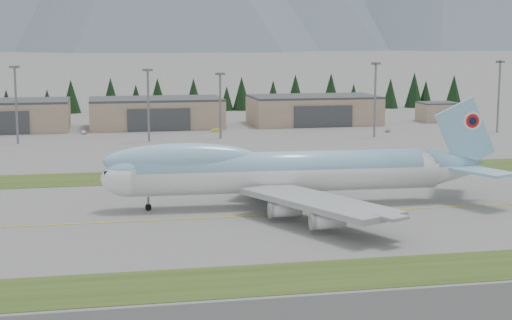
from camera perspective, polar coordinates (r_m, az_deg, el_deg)
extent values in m
plane|color=slate|center=(146.73, 3.04, -3.94)|extent=(7000.00, 7000.00, 0.00)
cube|color=#324819|center=(111.58, 7.97, -8.15)|extent=(400.00, 14.00, 0.08)
cube|color=#324819|center=(189.79, -0.36, -0.99)|extent=(400.00, 18.00, 0.08)
cube|color=yellow|center=(146.73, 3.04, -3.94)|extent=(400.00, 0.40, 0.02)
cylinder|color=white|center=(152.77, 2.23, -1.04)|extent=(60.33, 9.56, 6.97)
cylinder|color=#8FC5EB|center=(152.35, 1.84, -0.58)|extent=(56.02, 8.84, 6.44)
ellipsoid|color=white|center=(149.92, -9.11, -1.34)|extent=(11.45, 7.45, 6.97)
ellipsoid|color=#8FC5EB|center=(149.70, -9.12, -0.85)|extent=(9.58, 6.31, 5.91)
ellipsoid|color=#8FC5EB|center=(149.64, -5.44, 0.01)|extent=(29.84, 7.19, 6.44)
cube|color=#0C1433|center=(149.75, -10.56, -0.85)|extent=(2.42, 2.89, 1.39)
cone|color=white|center=(163.32, 14.51, -0.67)|extent=(13.16, 7.38, 6.83)
cone|color=#8FC5EB|center=(163.12, 14.53, -0.23)|extent=(12.06, 6.73, 6.22)
cube|color=#8FC5EB|center=(162.74, 14.96, 1.87)|extent=(13.01, 1.20, 14.81)
cylinder|color=white|center=(163.37, 15.34, 2.79)|extent=(3.87, 0.38, 3.86)
cylinder|color=red|center=(163.47, 15.33, 2.79)|extent=(2.80, 0.33, 2.79)
cylinder|color=#0C1433|center=(163.57, 15.31, 2.80)|extent=(1.62, 0.28, 1.61)
cube|color=#8FC5EB|center=(169.90, 14.32, -0.09)|extent=(11.16, 13.44, 0.49)
cube|color=#8FC5EB|center=(158.32, 16.15, -0.80)|extent=(10.47, 13.37, 0.49)
cube|color=#999DA1|center=(170.63, 1.78, -0.65)|extent=(25.11, 32.91, 1.07)
cube|color=#999DA1|center=(136.61, 4.55, -3.07)|extent=(23.07, 33.44, 1.07)
cylinder|color=white|center=(165.97, 0.38, -1.63)|extent=(5.69, 2.92, 2.68)
cylinder|color=white|center=(176.54, 1.53, -1.00)|extent=(5.69, 2.92, 2.68)
cylinder|color=white|center=(140.10, 2.17, -3.60)|extent=(5.69, 2.92, 2.68)
cylinder|color=white|center=(131.75, 5.26, -4.44)|extent=(5.69, 2.92, 2.68)
cylinder|color=slate|center=(150.88, -7.84, -3.15)|extent=(0.49, 0.49, 2.58)
cylinder|color=slate|center=(156.48, 1.41, -2.60)|extent=(0.63, 0.63, 2.79)
cylinder|color=slate|center=(150.28, 1.86, -3.08)|extent=(0.63, 0.63, 2.79)
cylinder|color=slate|center=(157.52, 3.33, -2.53)|extent=(0.63, 0.63, 2.79)
cylinder|color=slate|center=(151.37, 3.85, -3.01)|extent=(0.63, 0.63, 2.79)
cylinder|color=black|center=(150.61, -7.83, -3.45)|extent=(1.20, 0.43, 1.18)
cylinder|color=black|center=(151.45, -7.84, -3.38)|extent=(1.20, 0.43, 1.18)
cylinder|color=black|center=(156.63, 1.41, -2.87)|extent=(1.31, 0.59, 1.29)
cylinder|color=black|center=(150.44, 1.85, -3.36)|extent=(1.31, 0.59, 1.29)
cylinder|color=black|center=(157.67, 3.33, -2.80)|extent=(1.31, 0.59, 1.29)
cylinder|color=black|center=(151.52, 3.85, -3.29)|extent=(1.31, 0.59, 1.29)
cube|color=gray|center=(291.78, -18.13, 3.02)|extent=(48.00, 26.00, 10.00)
cube|color=gray|center=(290.55, -7.28, 3.37)|extent=(48.00, 26.00, 10.00)
cube|color=#3B3D40|center=(290.09, -7.30, 4.43)|extent=(48.00, 26.00, 0.80)
cube|color=#3B3D40|center=(277.45, -7.07, 2.91)|extent=(22.08, 0.60, 8.00)
cube|color=gray|center=(300.90, 4.21, 3.60)|extent=(48.00, 26.00, 10.00)
cube|color=#3B3D40|center=(300.46, 4.22, 4.63)|extent=(48.00, 26.00, 0.80)
cube|color=#3B3D40|center=(288.27, 4.92, 3.16)|extent=(22.08, 0.60, 8.00)
cube|color=gray|center=(316.35, 13.08, 3.38)|extent=(14.00, 12.00, 7.00)
cube|color=#3B3D40|center=(316.03, 13.10, 4.06)|extent=(14.00, 12.00, 0.60)
cylinder|color=slate|center=(253.17, -17.04, 3.76)|extent=(0.70, 0.70, 23.32)
cube|color=slate|center=(252.46, -17.16, 6.48)|extent=(3.20, 3.20, 0.80)
cylinder|color=slate|center=(249.89, -7.83, 3.87)|extent=(0.70, 0.70, 22.17)
cube|color=slate|center=(249.17, -7.89, 6.50)|extent=(3.20, 3.20, 0.80)
cylinder|color=slate|center=(255.50, -2.61, 3.88)|extent=(0.70, 0.70, 20.63)
cube|color=slate|center=(254.79, -2.63, 6.28)|extent=(3.20, 3.20, 0.80)
cylinder|color=slate|center=(262.07, 8.65, 4.26)|extent=(0.70, 0.70, 23.83)
cube|color=slate|center=(261.39, 8.71, 6.95)|extent=(3.20, 3.20, 0.80)
cylinder|color=slate|center=(283.85, 17.23, 4.34)|extent=(0.70, 0.70, 24.05)
cube|color=slate|center=(283.22, 17.35, 6.84)|extent=(3.20, 3.20, 0.80)
imported|color=white|center=(274.63, -12.43, 1.86)|extent=(2.11, 4.04, 1.31)
imported|color=yellow|center=(274.47, -2.84, 2.06)|extent=(4.08, 1.66, 1.32)
imported|color=#A8A9AC|center=(278.04, 9.56, 2.03)|extent=(2.90, 4.12, 1.11)
cone|color=black|center=(349.88, -17.69, 4.02)|extent=(6.16, 6.16, 11.00)
cone|color=black|center=(351.86, -14.93, 4.15)|extent=(6.01, 6.01, 10.74)
cone|color=black|center=(352.40, -13.29, 4.54)|extent=(8.22, 8.22, 14.67)
cone|color=black|center=(350.39, -10.51, 4.66)|extent=(8.60, 8.60, 15.36)
cone|color=black|center=(354.64, -8.72, 4.49)|extent=(6.80, 6.80, 12.15)
cone|color=black|center=(352.35, -7.17, 4.74)|extent=(8.45, 8.45, 15.09)
cone|color=black|center=(350.24, -4.56, 4.74)|extent=(8.37, 8.37, 14.94)
cone|color=black|center=(355.47, -2.14, 4.51)|extent=(6.20, 6.20, 11.07)
cone|color=black|center=(356.85, -1.05, 4.87)|extent=(8.52, 8.52, 15.21)
cone|color=black|center=(358.15, 1.25, 4.75)|extent=(7.58, 7.58, 13.54)
cone|color=black|center=(365.72, 2.88, 5.01)|extent=(8.95, 8.95, 15.97)
cone|color=black|center=(371.02, 5.47, 5.07)|extent=(9.16, 9.16, 16.35)
cone|color=black|center=(370.01, 7.10, 4.66)|extent=(6.46, 6.46, 11.54)
cone|color=black|center=(372.63, 9.74, 4.82)|extent=(7.89, 7.89, 14.08)
cone|color=black|center=(378.51, 11.43, 5.03)|extent=(9.30, 9.30, 16.61)
cone|color=black|center=(382.01, 12.23, 4.74)|extent=(7.12, 7.12, 12.71)
cone|color=black|center=(391.67, 14.19, 4.95)|extent=(8.45, 8.45, 15.08)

